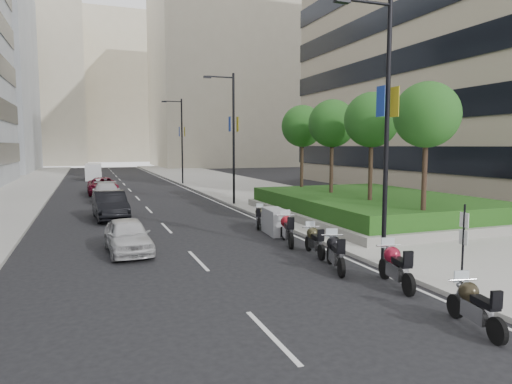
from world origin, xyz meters
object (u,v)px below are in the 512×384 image
motorcycle_1 (395,266)px  motorcycle_3 (314,241)px  lamp_post_0 (383,118)px  car_c (106,192)px  lamp_post_2 (181,137)px  motorcycle_4 (287,229)px  motorcycle_6 (259,217)px  car_b (110,205)px  car_d (103,186)px  motorcycle_2 (335,253)px  motorcycle_0 (474,306)px  delivery_van (94,172)px  lamp_post_1 (231,132)px  parking_sign (463,241)px  car_a (128,236)px  motorcycle_5 (275,222)px

motorcycle_1 → motorcycle_3: (-0.43, 4.28, -0.06)m
lamp_post_0 → car_c: bearing=109.6°
lamp_post_2 → motorcycle_4: size_ratio=3.89×
motorcycle_6 → car_c: (-6.86, 13.99, 0.17)m
motorcycle_3 → motorcycle_6: bearing=7.5°
lamp_post_2 → motorcycle_1: bearing=-91.4°
motorcycle_3 → car_b: bearing=39.2°
motorcycle_4 → car_d: car_d is taller
motorcycle_4 → car_b: bearing=49.9°
motorcycle_2 → car_b: car_b is taller
car_b → car_c: (0.12, 8.63, -0.09)m
lamp_post_2 → motorcycle_0: lamp_post_2 is taller
motorcycle_0 → motorcycle_4: bearing=13.0°
motorcycle_1 → motorcycle_2: bearing=32.0°
delivery_van → motorcycle_4: bearing=-78.0°
lamp_post_1 → parking_sign: size_ratio=3.60×
motorcycle_2 → motorcycle_0: bearing=-159.1°
motorcycle_0 → car_b: bearing=31.4°
motorcycle_2 → delivery_van: bearing=25.4°
car_b → car_d: car_b is taller
lamp_post_0 → delivery_van: 46.66m
motorcycle_1 → car_c: car_c is taller
lamp_post_1 → motorcycle_6: size_ratio=4.87×
motorcycle_2 → lamp_post_2: bearing=14.0°
car_c → car_a: bearing=-88.5°
lamp_post_0 → lamp_post_2: size_ratio=1.00×
motorcycle_0 → parking_sign: bearing=-28.0°
lamp_post_0 → lamp_post_2: bearing=90.0°
motorcycle_1 → motorcycle_4: size_ratio=0.98×
motorcycle_3 → car_b: (-6.85, 11.65, 0.23)m
motorcycle_6 → motorcycle_5: bearing=-154.8°
lamp_post_1 → motorcycle_1: 19.54m
parking_sign → motorcycle_2: bearing=125.7°
parking_sign → car_c: (-8.69, 25.55, -0.76)m
parking_sign → motorcycle_0: 3.08m
motorcycle_0 → motorcycle_2: motorcycle_2 is taller
car_a → motorcycle_5: bearing=8.3°
lamp_post_0 → lamp_post_1: 17.00m
lamp_post_0 → car_d: lamp_post_0 is taller
parking_sign → car_c: parking_sign is taller
lamp_post_2 → motorcycle_6: lamp_post_2 is taller
motorcycle_4 → delivery_van: delivery_van is taller
parking_sign → motorcycle_4: parking_sign is taller
lamp_post_2 → car_b: lamp_post_2 is taller
motorcycle_2 → motorcycle_6: motorcycle_2 is taller
car_b → car_c: bearing=85.7°
car_d → delivery_van: 17.70m
motorcycle_2 → motorcycle_4: (0.17, 4.25, 0.03)m
motorcycle_1 → motorcycle_3: motorcycle_1 is taller
car_c → lamp_post_2: bearing=58.2°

